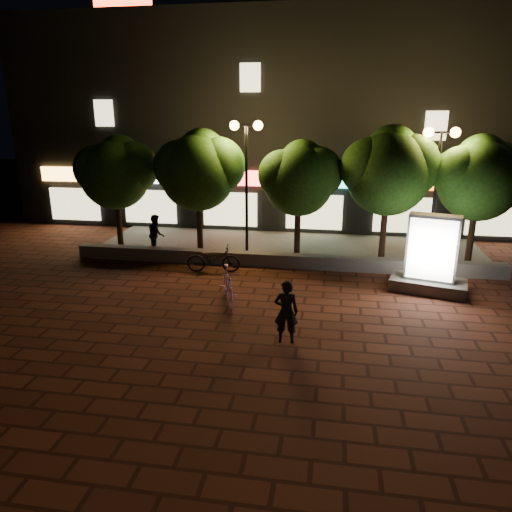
% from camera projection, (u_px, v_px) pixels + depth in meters
% --- Properties ---
extents(ground, '(80.00, 80.00, 0.00)m').
position_uv_depth(ground, '(265.00, 309.00, 13.89)').
color(ground, '#56261B').
rests_on(ground, ground).
extents(retaining_wall, '(16.00, 0.45, 0.50)m').
position_uv_depth(retaining_wall, '(280.00, 260.00, 17.59)').
color(retaining_wall, slate).
rests_on(retaining_wall, ground).
extents(sidewalk, '(16.00, 5.00, 0.08)m').
position_uv_depth(sidewalk, '(287.00, 247.00, 20.01)').
color(sidewalk, slate).
rests_on(sidewalk, ground).
extents(building_block, '(28.00, 8.12, 11.30)m').
position_uv_depth(building_block, '(301.00, 123.00, 24.66)').
color(building_block, black).
rests_on(building_block, ground).
extents(tree_far_left, '(3.36, 2.80, 4.63)m').
position_uv_depth(tree_far_left, '(116.00, 170.00, 19.14)').
color(tree_far_left, black).
rests_on(tree_far_left, sidewalk).
extents(tree_left, '(3.60, 3.00, 4.89)m').
position_uv_depth(tree_left, '(199.00, 168.00, 18.56)').
color(tree_left, black).
rests_on(tree_left, sidewalk).
extents(tree_mid, '(3.24, 2.70, 4.50)m').
position_uv_depth(tree_mid, '(300.00, 176.00, 18.01)').
color(tree_mid, black).
rests_on(tree_mid, sidewalk).
extents(tree_right, '(3.72, 3.10, 5.07)m').
position_uv_depth(tree_right, '(390.00, 168.00, 17.39)').
color(tree_right, black).
rests_on(tree_right, sidewalk).
extents(tree_far_right, '(3.48, 2.90, 4.76)m').
position_uv_depth(tree_far_right, '(481.00, 176.00, 16.95)').
color(tree_far_right, black).
rests_on(tree_far_right, sidewalk).
extents(street_lamp_left, '(1.26, 0.36, 5.18)m').
position_uv_depth(street_lamp_left, '(246.00, 154.00, 17.84)').
color(street_lamp_left, black).
rests_on(street_lamp_left, sidewalk).
extents(street_lamp_right, '(1.26, 0.36, 4.98)m').
position_uv_depth(street_lamp_right, '(439.00, 161.00, 16.79)').
color(street_lamp_right, black).
rests_on(street_lamp_right, sidewalk).
extents(ad_kiosk, '(2.55, 1.73, 2.53)m').
position_uv_depth(ad_kiosk, '(431.00, 261.00, 14.99)').
color(ad_kiosk, slate).
rests_on(ad_kiosk, ground).
extents(scooter_pink, '(1.15, 1.94, 1.13)m').
position_uv_depth(scooter_pink, '(228.00, 285.00, 14.17)').
color(scooter_pink, '#DA8DC5').
rests_on(scooter_pink, ground).
extents(rider, '(0.62, 0.43, 1.65)m').
position_uv_depth(rider, '(286.00, 312.00, 11.67)').
color(rider, black).
rests_on(rider, ground).
extents(scooter_parked, '(1.98, 0.90, 1.01)m').
position_uv_depth(scooter_parked, '(213.00, 259.00, 16.93)').
color(scooter_parked, black).
rests_on(scooter_parked, ground).
extents(pedestrian, '(0.87, 0.95, 1.59)m').
position_uv_depth(pedestrian, '(156.00, 234.00, 18.87)').
color(pedestrian, black).
rests_on(pedestrian, sidewalk).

